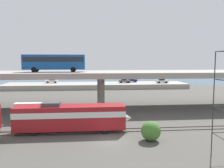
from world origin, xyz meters
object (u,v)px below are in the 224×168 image
(transit_bus_on_overpass, at_px, (54,61))
(service_truck_west, at_px, (36,111))
(parked_car_0, at_px, (52,81))
(parked_car_2, at_px, (162,81))
(parked_car_3, at_px, (131,80))
(train_locomotive, at_px, (76,116))
(parked_car_1, at_px, (124,81))

(transit_bus_on_overpass, distance_m, service_truck_west, 12.16)
(transit_bus_on_overpass, bearing_deg, parked_car_0, -80.19)
(parked_car_0, distance_m, parked_car_2, 39.42)
(parked_car_2, distance_m, parked_car_3, 11.14)
(train_locomotive, distance_m, parked_car_2, 56.89)
(parked_car_1, bearing_deg, transit_bus_on_overpass, -118.29)
(service_truck_west, height_order, parked_car_1, parked_car_1)
(service_truck_west, bearing_deg, parked_car_0, 95.78)
(transit_bus_on_overpass, distance_m, parked_car_3, 44.96)
(service_truck_west, height_order, parked_car_2, parked_car_2)
(transit_bus_on_overpass, bearing_deg, parked_car_2, -133.82)
(transit_bus_on_overpass, distance_m, parked_car_2, 47.68)
(transit_bus_on_overpass, height_order, parked_car_1, transit_bus_on_overpass)
(train_locomotive, xyz_separation_m, parked_car_0, (-11.59, 53.75, 0.20))
(parked_car_1, relative_size, parked_car_2, 0.96)
(train_locomotive, distance_m, parked_car_3, 56.76)
(transit_bus_on_overpass, relative_size, parked_car_2, 2.79)
(transit_bus_on_overpass, xyz_separation_m, parked_car_0, (-6.58, 38.04, -7.15))
(train_locomotive, bearing_deg, parked_car_0, 102.17)
(parked_car_1, bearing_deg, parked_car_3, 37.73)
(service_truck_west, bearing_deg, parked_car_2, 51.35)
(train_locomotive, bearing_deg, service_truck_west, 135.73)
(parked_car_2, xyz_separation_m, parked_car_3, (-10.27, 4.32, -0.00))
(parked_car_2, bearing_deg, service_truck_west, -128.65)
(transit_bus_on_overpass, bearing_deg, train_locomotive, 107.69)
(train_locomotive, relative_size, parked_car_0, 3.71)
(transit_bus_on_overpass, height_order, parked_car_3, transit_bus_on_overpass)
(service_truck_west, bearing_deg, train_locomotive, -44.27)
(parked_car_0, bearing_deg, parked_car_2, 174.14)
(parked_car_0, bearing_deg, train_locomotive, 102.17)
(service_truck_west, height_order, parked_car_3, parked_car_3)
(service_truck_west, distance_m, parked_car_2, 55.16)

